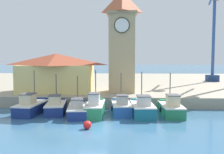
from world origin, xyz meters
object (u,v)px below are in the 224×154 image
mooring_buoy (87,125)px  fishing_boat_far_left (32,106)px  fishing_boat_mid_left (95,107)px  fishing_boat_mid_right (142,108)px  fishing_boat_right_inner (171,108)px  fishing_boat_left_inner (78,109)px  clock_tower (122,39)px  fishing_boat_left_outer (56,107)px  fishing_boat_center (121,107)px  warehouse_left (56,72)px  port_crane_near (213,45)px

mooring_buoy → fishing_boat_far_left: bearing=140.0°
fishing_boat_mid_left → fishing_boat_mid_right: 4.83m
fishing_boat_mid_right → fishing_boat_right_inner: (2.97, 0.31, -0.02)m
fishing_boat_left_inner → clock_tower: bearing=62.0°
clock_tower → fishing_boat_left_outer: bearing=-133.2°
fishing_boat_far_left → fishing_boat_mid_right: size_ratio=1.06×
mooring_buoy → fishing_boat_left_inner: bearing=108.8°
fishing_boat_mid_right → fishing_boat_center: bearing=163.2°
warehouse_left → port_crane_near: size_ratio=0.56×
fishing_boat_center → warehouse_left: (-8.77, 7.56, 3.14)m
fishing_boat_far_left → fishing_boat_right_inner: 14.58m
fishing_boat_left_outer → mooring_buoy: fishing_boat_left_outer is taller
fishing_boat_far_left → fishing_boat_left_outer: 2.51m
fishing_boat_far_left → mooring_buoy: size_ratio=7.86×
fishing_boat_left_outer → warehouse_left: 8.26m
fishing_boat_mid_left → mooring_buoy: size_ratio=7.27×
mooring_buoy → port_crane_near: bearing=55.0°
fishing_boat_mid_right → mooring_buoy: 7.12m
fishing_boat_left_inner → fishing_boat_right_inner: fishing_boat_right_inner is taller
fishing_boat_left_outer → clock_tower: bearing=46.8°
fishing_boat_left_inner → warehouse_left: 9.99m
port_crane_near → fishing_boat_mid_right: bearing=-122.6°
fishing_boat_mid_left → fishing_boat_center: size_ratio=1.16×
fishing_boat_left_outer → mooring_buoy: 7.19m
fishing_boat_center → fishing_boat_left_outer: bearing=178.8°
warehouse_left → mooring_buoy: 14.97m
fishing_boat_right_inner → port_crane_near: 26.83m
fishing_boat_right_inner → fishing_boat_mid_left: bearing=-176.7°
fishing_boat_left_outer → mooring_buoy: size_ratio=7.14×
fishing_boat_mid_right → clock_tower: bearing=104.5°
warehouse_left → fishing_boat_mid_right: bearing=-37.0°
fishing_boat_left_outer → fishing_boat_center: 6.99m
fishing_boat_center → fishing_boat_right_inner: 5.11m
fishing_boat_left_inner → fishing_boat_center: size_ratio=1.25×
clock_tower → port_crane_near: (16.96, 14.99, -0.18)m
fishing_boat_right_inner → clock_tower: (-5.10, 7.93, 7.48)m
fishing_boat_far_left → fishing_boat_right_inner: bearing=-0.7°
fishing_boat_left_inner → port_crane_near: bearing=47.6°
clock_tower → warehouse_left: bearing=-179.8°
fishing_boat_mid_right → fishing_boat_right_inner: size_ratio=1.04×
fishing_boat_left_inner → warehouse_left: size_ratio=0.55×
fishing_boat_left_inner → fishing_boat_center: (4.49, 0.87, 0.08)m
fishing_boat_mid_right → fishing_boat_left_inner: bearing=-178.1°
fishing_boat_left_outer → fishing_boat_mid_left: fishing_boat_mid_left is taller
fishing_boat_mid_left → fishing_boat_mid_right: bearing=1.7°
fishing_boat_mid_left → clock_tower: size_ratio=0.34×
fishing_boat_mid_left → fishing_boat_right_inner: fishing_boat_mid_left is taller
warehouse_left → mooring_buoy: size_ratio=14.30×
clock_tower → warehouse_left: 9.79m
fishing_boat_mid_left → fishing_boat_right_inner: size_ratio=1.02×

